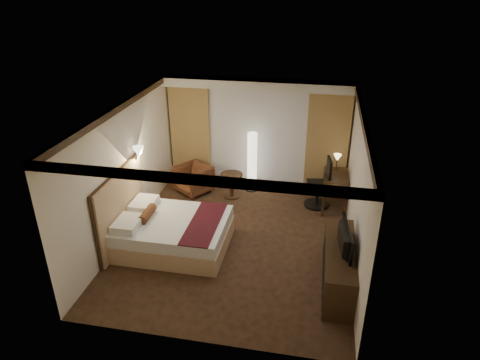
% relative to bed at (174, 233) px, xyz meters
% --- Properties ---
extents(floor, '(4.50, 5.50, 0.01)m').
position_rel_bed_xyz_m(floor, '(1.15, 0.47, -0.30)').
color(floor, black).
rests_on(floor, ground).
extents(ceiling, '(4.50, 5.50, 0.01)m').
position_rel_bed_xyz_m(ceiling, '(1.15, 0.47, 2.40)').
color(ceiling, white).
rests_on(ceiling, back_wall).
extents(back_wall, '(4.50, 0.02, 2.70)m').
position_rel_bed_xyz_m(back_wall, '(1.15, 3.22, 1.05)').
color(back_wall, silver).
rests_on(back_wall, floor).
extents(left_wall, '(0.02, 5.50, 2.70)m').
position_rel_bed_xyz_m(left_wall, '(-1.10, 0.47, 1.05)').
color(left_wall, silver).
rests_on(left_wall, floor).
extents(right_wall, '(0.02, 5.50, 2.70)m').
position_rel_bed_xyz_m(right_wall, '(3.40, 0.47, 1.05)').
color(right_wall, silver).
rests_on(right_wall, floor).
extents(crown_molding, '(4.50, 5.50, 0.12)m').
position_rel_bed_xyz_m(crown_molding, '(1.15, 0.47, 2.34)').
color(crown_molding, black).
rests_on(crown_molding, ceiling).
extents(soffit, '(4.50, 0.50, 0.20)m').
position_rel_bed_xyz_m(soffit, '(1.15, 2.97, 2.30)').
color(soffit, white).
rests_on(soffit, ceiling).
extents(curtain_sheer, '(2.48, 0.04, 2.45)m').
position_rel_bed_xyz_m(curtain_sheer, '(1.15, 3.14, 0.95)').
color(curtain_sheer, silver).
rests_on(curtain_sheer, back_wall).
extents(curtain_left_drape, '(1.00, 0.14, 2.45)m').
position_rel_bed_xyz_m(curtain_left_drape, '(-0.55, 3.08, 0.95)').
color(curtain_left_drape, tan).
rests_on(curtain_left_drape, back_wall).
extents(curtain_right_drape, '(1.00, 0.14, 2.45)m').
position_rel_bed_xyz_m(curtain_right_drape, '(2.85, 3.08, 0.95)').
color(curtain_right_drape, tan).
rests_on(curtain_right_drape, back_wall).
extents(wall_sconce, '(0.24, 0.24, 0.24)m').
position_rel_bed_xyz_m(wall_sconce, '(-0.94, 0.81, 1.32)').
color(wall_sconce, white).
rests_on(wall_sconce, left_wall).
extents(bed, '(2.08, 1.63, 0.61)m').
position_rel_bed_xyz_m(bed, '(0.00, 0.00, 0.00)').
color(bed, white).
rests_on(bed, floor).
extents(headboard, '(0.12, 1.93, 1.50)m').
position_rel_bed_xyz_m(headboard, '(-1.05, 0.00, 0.45)').
color(headboard, tan).
rests_on(headboard, floor).
extents(armchair, '(1.02, 1.01, 0.77)m').
position_rel_bed_xyz_m(armchair, '(-0.30, 2.33, 0.08)').
color(armchair, '#452414').
rests_on(armchair, floor).
extents(side_table, '(0.54, 0.54, 0.60)m').
position_rel_bed_xyz_m(side_table, '(0.68, 2.26, -0.01)').
color(side_table, black).
rests_on(side_table, floor).
extents(floor_lamp, '(0.32, 0.32, 1.51)m').
position_rel_bed_xyz_m(floor_lamp, '(1.09, 2.72, 0.45)').
color(floor_lamp, white).
rests_on(floor_lamp, floor).
extents(desk, '(0.55, 1.13, 0.75)m').
position_rel_bed_xyz_m(desk, '(3.10, 2.25, 0.07)').
color(desk, black).
rests_on(desk, floor).
extents(desk_lamp, '(0.18, 0.18, 0.34)m').
position_rel_bed_xyz_m(desk_lamp, '(3.10, 2.66, 0.62)').
color(desk_lamp, '#FFD899').
rests_on(desk_lamp, desk).
extents(office_chair, '(0.65, 0.65, 1.19)m').
position_rel_bed_xyz_m(office_chair, '(2.70, 2.20, 0.29)').
color(office_chair, black).
rests_on(office_chair, floor).
extents(dresser, '(0.50, 1.92, 0.75)m').
position_rel_bed_xyz_m(dresser, '(3.15, -0.55, 0.07)').
color(dresser, black).
rests_on(dresser, floor).
extents(television, '(0.69, 1.06, 0.13)m').
position_rel_bed_xyz_m(television, '(3.12, -0.55, 0.73)').
color(television, black).
rests_on(television, dresser).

